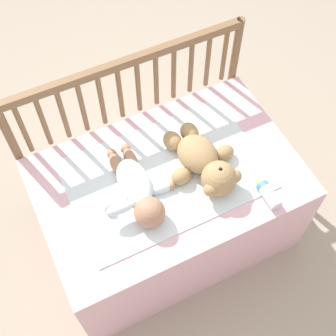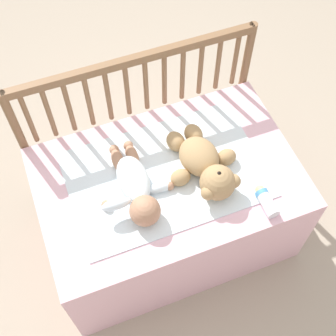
# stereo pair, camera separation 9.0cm
# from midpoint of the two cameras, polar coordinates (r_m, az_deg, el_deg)

# --- Properties ---
(ground_plane) EXTENTS (12.00, 12.00, 0.00)m
(ground_plane) POSITION_cam_midpoint_polar(r_m,az_deg,el_deg) (2.37, -1.05, -7.55)
(ground_plane) COLOR tan
(crib_mattress) EXTENTS (1.08, 0.70, 0.52)m
(crib_mattress) POSITION_cam_midpoint_polar(r_m,az_deg,el_deg) (2.14, -1.16, -4.66)
(crib_mattress) COLOR #EDB7C6
(crib_mattress) RESTS_ON ground_plane
(crib_rail) EXTENTS (1.08, 0.04, 0.84)m
(crib_rail) POSITION_cam_midpoint_polar(r_m,az_deg,el_deg) (2.05, -5.89, 8.15)
(crib_rail) COLOR brown
(crib_rail) RESTS_ON ground_plane
(blanket) EXTENTS (0.79, 0.52, 0.01)m
(blanket) POSITION_cam_midpoint_polar(r_m,az_deg,el_deg) (1.91, -1.66, -0.85)
(blanket) COLOR white
(blanket) RESTS_ON crib_mattress
(teddy_bear) EXTENTS (0.30, 0.39, 0.15)m
(teddy_bear) POSITION_cam_midpoint_polar(r_m,az_deg,el_deg) (1.88, 3.10, 0.64)
(teddy_bear) COLOR tan
(teddy_bear) RESTS_ON crib_mattress
(baby) EXTENTS (0.31, 0.42, 0.12)m
(baby) POSITION_cam_midpoint_polar(r_m,az_deg,el_deg) (1.83, -5.06, -2.73)
(baby) COLOR white
(baby) RESTS_ON crib_mattress
(baby_bottle) EXTENTS (0.05, 0.14, 0.05)m
(baby_bottle) POSITION_cam_midpoint_polar(r_m,az_deg,el_deg) (1.88, 10.70, -3.04)
(baby_bottle) COLOR white
(baby_bottle) RESTS_ON crib_mattress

